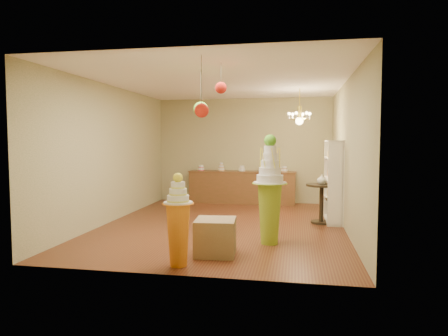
% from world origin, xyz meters
% --- Properties ---
extents(floor, '(6.50, 6.50, 0.00)m').
position_xyz_m(floor, '(0.00, 0.00, 0.00)').
color(floor, '#562A17').
rests_on(floor, ground).
extents(ceiling, '(6.50, 6.50, 0.00)m').
position_xyz_m(ceiling, '(0.00, 0.00, 3.00)').
color(ceiling, white).
rests_on(ceiling, ground).
extents(wall_back, '(5.00, 0.04, 3.00)m').
position_xyz_m(wall_back, '(0.00, 3.25, 1.50)').
color(wall_back, tan).
rests_on(wall_back, ground).
extents(wall_front, '(5.00, 0.04, 3.00)m').
position_xyz_m(wall_front, '(0.00, -3.25, 1.50)').
color(wall_front, tan).
rests_on(wall_front, ground).
extents(wall_left, '(0.04, 6.50, 3.00)m').
position_xyz_m(wall_left, '(-2.50, 0.00, 1.50)').
color(wall_left, tan).
rests_on(wall_left, ground).
extents(wall_right, '(0.04, 6.50, 3.00)m').
position_xyz_m(wall_right, '(2.50, 0.00, 1.50)').
color(wall_right, tan).
rests_on(wall_right, ground).
extents(pedestal_green, '(0.58, 0.58, 1.90)m').
position_xyz_m(pedestal_green, '(1.08, -1.39, 0.79)').
color(pedestal_green, '#8AA925').
rests_on(pedestal_green, floor).
extents(pedestal_orange, '(0.48, 0.48, 1.34)m').
position_xyz_m(pedestal_orange, '(-0.13, -2.85, 0.57)').
color(pedestal_orange, orange).
rests_on(pedestal_orange, floor).
extents(burlap_riser, '(0.67, 0.67, 0.56)m').
position_xyz_m(burlap_riser, '(0.28, -2.20, 0.28)').
color(burlap_riser, olive).
rests_on(burlap_riser, floor).
extents(sideboard, '(3.04, 0.54, 1.16)m').
position_xyz_m(sideboard, '(0.00, 2.97, 0.48)').
color(sideboard, brown).
rests_on(sideboard, floor).
extents(shelving_unit, '(0.33, 1.20, 1.80)m').
position_xyz_m(shelving_unit, '(2.34, 0.80, 0.90)').
color(shelving_unit, silver).
rests_on(shelving_unit, floor).
extents(round_table, '(0.80, 0.80, 0.85)m').
position_xyz_m(round_table, '(2.07, 0.55, 0.55)').
color(round_table, black).
rests_on(round_table, floor).
extents(vase, '(0.25, 0.25, 0.21)m').
position_xyz_m(vase, '(2.07, 0.55, 0.96)').
color(vase, silver).
rests_on(vase, round_table).
extents(pom_red_left, '(0.20, 0.20, 0.88)m').
position_xyz_m(pom_red_left, '(0.19, -2.72, 2.23)').
color(pom_red_left, '#423D2F').
rests_on(pom_red_left, ceiling).
extents(pom_green_mid, '(0.25, 0.25, 0.80)m').
position_xyz_m(pom_green_mid, '(-0.09, -1.62, 2.33)').
color(pom_green_mid, '#423D2F').
rests_on(pom_green_mid, ceiling).
extents(pom_red_right, '(0.18, 0.18, 0.48)m').
position_xyz_m(pom_red_right, '(0.36, -2.13, 2.61)').
color(pom_red_right, '#423D2F').
rests_on(pom_red_right, ceiling).
extents(chandelier, '(0.66, 0.66, 0.85)m').
position_xyz_m(chandelier, '(1.58, 1.25, 2.30)').
color(chandelier, '#DDC84E').
rests_on(chandelier, ceiling).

